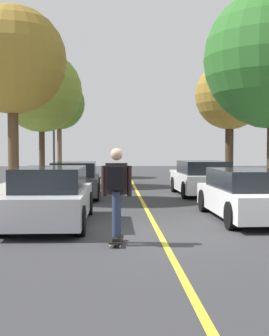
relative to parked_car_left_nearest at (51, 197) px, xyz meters
name	(u,v)px	position (x,y,z in m)	size (l,w,h in m)	color
ground	(161,236)	(2.48, -1.61, -0.67)	(80.00, 80.00, 0.00)	#353538
center_line	(147,210)	(2.48, 2.39, -0.67)	(0.12, 39.20, 0.01)	gold
parked_car_left_nearest	(51,197)	(0.00, 0.00, 0.00)	(1.82, 4.46, 1.38)	#B7B7BC
parked_car_left_near	(75,179)	(0.00, 6.49, -0.02)	(1.97, 4.62, 1.32)	#38383D
parked_car_right_nearest	(248,195)	(4.95, 0.61, -0.03)	(1.92, 4.43, 1.29)	white
parked_car_right_near	(202,178)	(4.96, 6.84, -0.01)	(2.06, 4.08, 1.35)	white
street_tree_left_nearest	(12,61)	(-1.97, 4.94, 4.17)	(3.70, 3.70, 6.58)	#4C3823
street_tree_left_near	(41,92)	(-1.97, 11.18, 3.88)	(3.88, 3.88, 6.37)	#3D2D1E
street_tree_left_far	(59,104)	(-1.97, 18.18, 3.98)	(3.23, 3.23, 6.15)	brown
street_tree_right_near	(230,96)	(6.92, 10.37, 3.65)	(3.24, 3.24, 5.84)	#3D2D1E
fire_hydrant	(251,186)	(6.45, 5.26, -0.19)	(0.20, 0.20, 0.70)	#B2140F
streetlamp	(54,125)	(-1.75, 13.86, 2.46)	(0.36, 0.24, 5.19)	#38383D
skateboard	(117,240)	(1.56, -2.36, -0.59)	(0.30, 0.86, 0.10)	black
skateboarder	(116,188)	(1.55, -2.40, 0.41)	(0.59, 0.71, 1.73)	black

